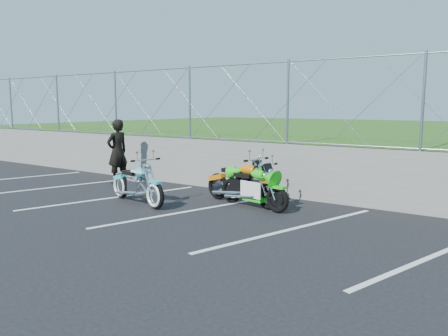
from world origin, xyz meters
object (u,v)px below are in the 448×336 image
Objects in this scene: sportbike_green at (254,189)px; person_standing at (117,152)px; cruiser_turquoise at (138,185)px; naked_orange at (243,184)px.

person_standing reaches higher than sportbike_green.
cruiser_turquoise is at bearing -143.74° from sportbike_green.
naked_orange is at bearing 91.38° from person_standing.
sportbike_green is (0.39, -0.15, -0.03)m from naked_orange.
cruiser_turquoise is 2.90m from person_standing.
cruiser_turquoise is 0.97× the size of naked_orange.
cruiser_turquoise is 1.13× the size of person_standing.
naked_orange is (2.01, 1.29, 0.04)m from cruiser_turquoise.
sportbike_green is at bearing 89.86° from person_standing.
naked_orange is 0.42m from sportbike_green.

